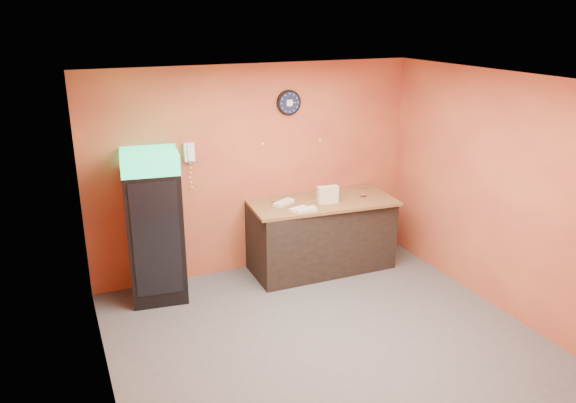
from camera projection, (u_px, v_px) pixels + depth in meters
floor at (321, 335)px, 6.24m from camera, size 4.50×4.50×0.00m
back_wall at (256, 170)px, 7.53m from camera, size 4.50×0.02×2.80m
left_wall at (96, 253)px, 4.94m from camera, size 0.02×4.00×2.80m
right_wall at (493, 191)px, 6.65m from camera, size 0.02×4.00×2.80m
ceiling at (327, 80)px, 5.35m from camera, size 4.50×4.00×0.02m
beverage_cooler at (156, 229)px, 6.80m from camera, size 0.74×0.74×1.88m
prep_counter at (321, 236)px, 7.75m from camera, size 1.93×0.88×0.96m
wall_clock at (289, 103)px, 7.40m from camera, size 0.33×0.06×0.33m
wall_phone at (189, 152)px, 7.03m from camera, size 0.13×0.11×0.23m
butcher_paper at (322, 201)px, 7.59m from camera, size 2.03×1.10×0.04m
sub_roll_stack at (328, 195)px, 7.43m from camera, size 0.28×0.12×0.23m
wrapped_sandwich_left at (298, 209)px, 7.19m from camera, size 0.26×0.16×0.04m
wrapped_sandwich_mid at (306, 210)px, 7.16m from camera, size 0.29×0.12×0.04m
wrapped_sandwich_right at (284, 203)px, 7.41m from camera, size 0.33×0.25×0.04m
kitchen_tool at (317, 200)px, 7.51m from camera, size 0.06×0.06×0.06m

